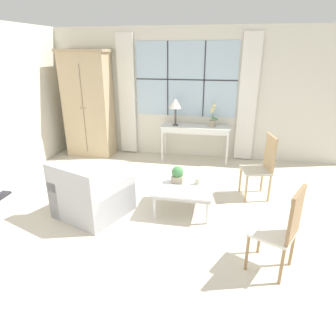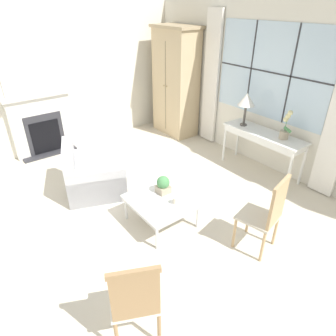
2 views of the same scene
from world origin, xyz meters
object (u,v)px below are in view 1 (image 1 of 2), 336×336
(potted_orchid, at_px, (213,118))
(armchair_upholstered, at_px, (92,197))
(coffee_table, at_px, (184,189))
(armoire, at_px, (89,104))
(table_lamp, at_px, (176,104))
(pillar_candle, at_px, (198,182))
(console_table, at_px, (196,130))
(side_chair_wooden, at_px, (263,163))
(potted_plant_small, at_px, (178,174))
(accent_chair_wooden, at_px, (283,227))

(potted_orchid, bearing_deg, armchair_upholstered, -120.36)
(coffee_table, bearing_deg, armoire, 138.19)
(table_lamp, relative_size, pillar_candle, 5.27)
(table_lamp, xyz_separation_m, armchair_upholstered, (-0.80, -2.67, -0.97))
(console_table, bearing_deg, armoire, -179.21)
(potted_orchid, height_order, pillar_candle, potted_orchid)
(armchair_upholstered, distance_m, coffee_table, 1.40)
(side_chair_wooden, distance_m, potted_plant_small, 1.44)
(table_lamp, bearing_deg, armoire, -179.83)
(accent_chair_wooden, height_order, coffee_table, accent_chair_wooden)
(potted_orchid, bearing_deg, pillar_candle, -91.82)
(accent_chair_wooden, bearing_deg, table_lamp, 117.09)
(potted_orchid, relative_size, side_chair_wooden, 0.46)
(potted_orchid, xyz_separation_m, accent_chair_wooden, (0.97, -3.52, -0.39))
(console_table, distance_m, table_lamp, 0.71)
(coffee_table, bearing_deg, console_table, 92.25)
(armoire, distance_m, potted_orchid, 2.81)
(console_table, height_order, table_lamp, table_lamp)
(console_table, bearing_deg, side_chair_wooden, -51.24)
(console_table, relative_size, pillar_candle, 13.15)
(console_table, relative_size, side_chair_wooden, 1.40)
(table_lamp, distance_m, side_chair_wooden, 2.43)
(armoire, distance_m, armchair_upholstered, 3.05)
(side_chair_wooden, bearing_deg, coffee_table, -149.45)
(armoire, xyz_separation_m, coffee_table, (2.54, -2.27, -0.82))
(potted_orchid, xyz_separation_m, potted_plant_small, (-0.39, -2.21, -0.43))
(armchair_upholstered, distance_m, accent_chair_wooden, 2.70)
(armoire, height_order, table_lamp, armoire)
(coffee_table, xyz_separation_m, potted_plant_small, (-0.13, 0.13, 0.17))
(potted_orchid, bearing_deg, side_chair_wooden, -60.37)
(side_chair_wooden, bearing_deg, armoire, 157.24)
(potted_orchid, xyz_separation_m, side_chair_wooden, (0.93, -1.64, -0.37))
(table_lamp, distance_m, potted_plant_small, 2.30)
(console_table, height_order, pillar_candle, console_table)
(armchair_upholstered, relative_size, potted_plant_small, 4.51)
(armchair_upholstered, bearing_deg, table_lamp, 73.26)
(armoire, xyz_separation_m, side_chair_wooden, (3.73, -1.57, -0.58))
(potted_orchid, relative_size, potted_plant_small, 1.90)
(table_lamp, relative_size, armchair_upholstered, 0.51)
(potted_orchid, height_order, side_chair_wooden, potted_orchid)
(potted_orchid, height_order, armchair_upholstered, potted_orchid)
(table_lamp, bearing_deg, armchair_upholstered, -106.74)
(armchair_upholstered, height_order, coffee_table, armchair_upholstered)
(console_table, relative_size, coffee_table, 1.72)
(console_table, distance_m, potted_plant_small, 2.18)
(side_chair_wooden, relative_size, potted_plant_small, 4.11)
(table_lamp, relative_size, side_chair_wooden, 0.56)
(armoire, bearing_deg, table_lamp, 0.17)
(armoire, xyz_separation_m, armchair_upholstered, (1.20, -2.66, -0.89))
(console_table, bearing_deg, table_lamp, -176.46)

